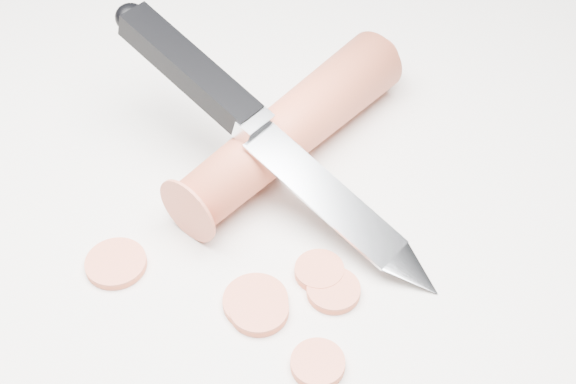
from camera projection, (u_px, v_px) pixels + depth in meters
name	position (u px, v px, depth m)	size (l,w,h in m)	color
ground	(239.00, 220.00, 0.51)	(2.40, 2.40, 0.00)	silver
carrot	(291.00, 128.00, 0.54)	(0.04, 0.04, 0.19)	#C74D30
carrot_slice_0	(116.00, 263.00, 0.48)	(0.04, 0.04, 0.01)	#CB5B3E
carrot_slice_1	(259.00, 310.00, 0.46)	(0.03, 0.03, 0.01)	#CB5B3E
carrot_slice_2	(333.00, 290.00, 0.47)	(0.03, 0.03, 0.01)	#CB5B3E
carrot_slice_3	(318.00, 364.00, 0.44)	(0.03, 0.03, 0.01)	#CB5B3E
carrot_slice_4	(255.00, 302.00, 0.46)	(0.04, 0.04, 0.01)	#CB5B3E
carrot_slice_5	(319.00, 271.00, 0.48)	(0.03, 0.03, 0.01)	#CB5B3E
kitchen_knife	(271.00, 137.00, 0.50)	(0.16, 0.25, 0.09)	silver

